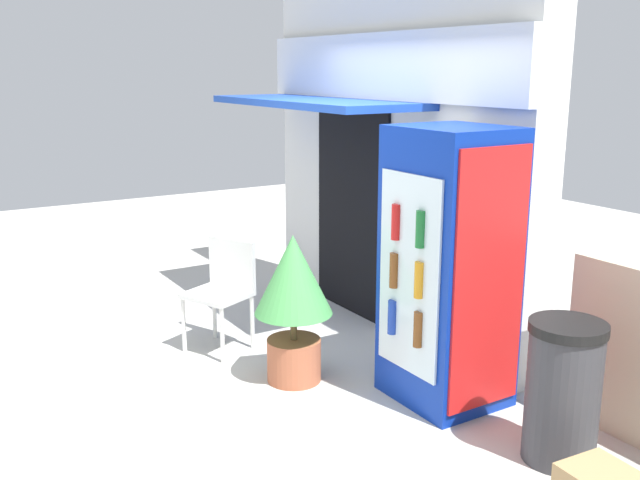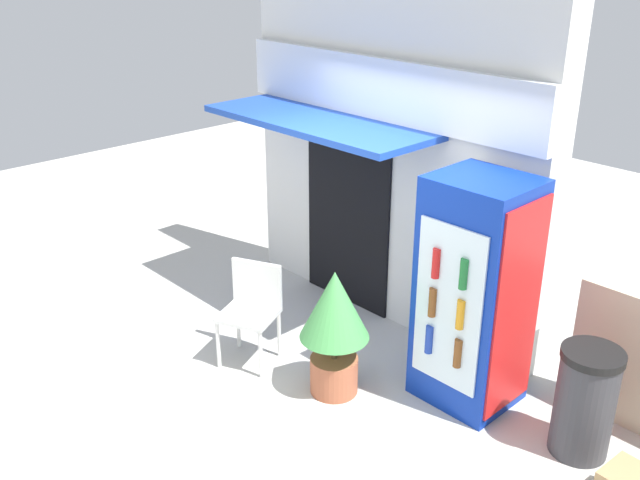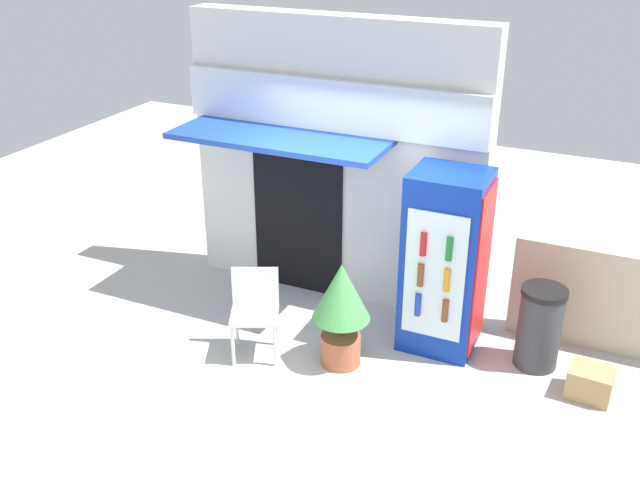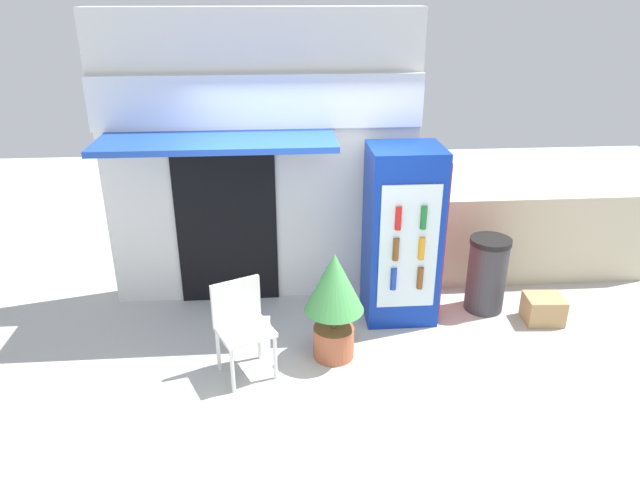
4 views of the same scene
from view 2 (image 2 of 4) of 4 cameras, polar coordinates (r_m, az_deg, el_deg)
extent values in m
plane|color=beige|center=(6.12, -1.13, -12.24)|extent=(16.00, 16.00, 0.00)
cube|color=silver|center=(6.81, 5.79, 6.49)|extent=(3.43, 0.31, 3.20)
cube|color=white|center=(6.50, 4.88, 12.02)|extent=(3.43, 0.08, 0.55)
cube|color=#1E47B2|center=(6.57, -0.24, 9.50)|extent=(2.33, 0.87, 0.06)
cube|color=black|center=(7.16, 2.21, 2.10)|extent=(1.12, 0.03, 1.94)
cube|color=#0C2D9E|center=(5.75, 12.36, -4.19)|extent=(0.75, 0.67, 1.92)
cube|color=silver|center=(5.49, 10.27, -5.37)|extent=(0.60, 0.02, 1.34)
cube|color=red|center=(5.57, 15.60, -5.46)|extent=(0.02, 0.61, 1.72)
cylinder|color=#1938A5|center=(5.72, 8.78, -7.90)|extent=(0.06, 0.06, 0.24)
cylinder|color=brown|center=(5.58, 11.04, -8.93)|extent=(0.06, 0.06, 0.24)
cylinder|color=brown|center=(5.55, 9.05, -4.97)|extent=(0.06, 0.06, 0.24)
cylinder|color=orange|center=(5.42, 11.24, -5.90)|extent=(0.06, 0.06, 0.24)
cylinder|color=red|center=(5.40, 9.33, -1.86)|extent=(0.06, 0.06, 0.24)
cylinder|color=#196B2D|center=(5.27, 11.50, -2.70)|extent=(0.06, 0.06, 0.24)
cylinder|color=silver|center=(6.39, -8.20, -8.35)|extent=(0.04, 0.04, 0.46)
cylinder|color=silver|center=(6.22, -4.79, -9.18)|extent=(0.04, 0.04, 0.46)
cylinder|color=silver|center=(6.67, -6.60, -6.82)|extent=(0.04, 0.04, 0.46)
cylinder|color=silver|center=(6.50, -3.31, -7.55)|extent=(0.04, 0.04, 0.46)
cube|color=silver|center=(6.31, -5.82, -6.02)|extent=(0.61, 0.59, 0.04)
cube|color=silver|center=(6.36, -5.10, -3.45)|extent=(0.45, 0.23, 0.41)
cylinder|color=#AD5B3D|center=(6.07, 1.13, -10.75)|extent=(0.40, 0.40, 0.32)
cylinder|color=brown|center=(5.92, 1.15, -8.63)|extent=(0.05, 0.05, 0.21)
cone|color=#47994C|center=(5.72, 1.19, -5.24)|extent=(0.58, 0.58, 0.59)
cylinder|color=#38383D|center=(5.65, 20.50, -12.38)|extent=(0.43, 0.43, 0.81)
cylinder|color=black|center=(5.42, 21.14, -8.64)|extent=(0.45, 0.45, 0.06)
camera|label=1|loc=(1.84, 62.30, -36.17)|focal=40.02mm
camera|label=3|loc=(2.57, -109.82, 9.46)|focal=40.90mm
camera|label=4|loc=(4.29, -62.18, 8.72)|focal=32.64mm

